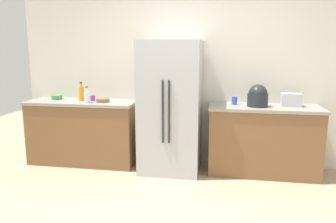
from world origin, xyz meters
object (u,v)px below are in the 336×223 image
bowl_b (103,100)px  rice_cooker (258,97)px  bottle_a (87,97)px  cup_b (234,101)px  bottle_b (81,93)px  cup_a (93,98)px  toaster (291,100)px  bowl_a (57,97)px  refrigerator (171,107)px

bowl_b → rice_cooker: bearing=0.4°
bottle_a → cup_b: 2.03m
bottle_a → cup_b: bearing=6.4°
bottle_b → bowl_b: (0.35, -0.07, -0.09)m
bottle_b → cup_b: bearing=1.4°
cup_b → cup_a: bearing=-179.2°
toaster → bowl_b: (-2.55, -0.10, -0.06)m
toaster → cup_b: size_ratio=2.35×
bottle_b → bowl_b: size_ratio=1.48×
cup_b → bowl_a: size_ratio=0.69×
bottle_b → cup_b: (2.18, 0.05, -0.06)m
cup_b → refrigerator: bearing=-170.3°
toaster → rice_cooker: bearing=-168.3°
bowl_a → toaster: bearing=-0.5°
rice_cooker → bottle_a: (-2.31, -0.12, -0.05)m
refrigerator → cup_b: bearing=9.7°
refrigerator → cup_a: size_ratio=22.77×
bottle_b → bowl_b: bearing=-10.6°
toaster → bowl_b: bearing=-177.7°
bottle_a → bowl_b: 0.22m
bottle_a → bowl_a: size_ratio=1.48×
bowl_a → bowl_b: (0.77, -0.13, -0.00)m
bowl_a → bowl_b: 0.79m
rice_cooker → bottle_a: size_ratio=1.26×
toaster → bowl_a: (-3.33, 0.03, -0.06)m
bottle_b → bottle_a: bearing=-47.3°
rice_cooker → bottle_a: bearing=-177.0°
rice_cooker → cup_a: 2.31m
cup_b → bowl_b: bearing=-176.3°
toaster → cup_a: toaster is taller
rice_cooker → bowl_a: bearing=177.7°
bottle_a → bowl_a: bottle_a is taller
toaster → cup_b: toaster is taller
cup_a → toaster: bearing=0.2°
bottle_a → bowl_a: bearing=157.8°
bottle_a → cup_a: bottle_a is taller
bottle_b → bowl_a: size_ratio=1.76×
refrigerator → cup_b: (0.85, 0.15, 0.09)m
rice_cooker → cup_b: (-0.29, 0.11, -0.08)m
rice_cooker → cup_b: size_ratio=2.73×
toaster → bottle_b: (-2.90, -0.04, 0.03)m
rice_cooker → bowl_b: rice_cooker is taller
bowl_a → refrigerator: bearing=-5.2°
rice_cooker → bowl_a: 2.90m
refrigerator → cup_a: 1.18m
cup_b → bowl_a: cup_b is taller
refrigerator → bottle_b: refrigerator is taller
rice_cooker → bottle_b: bearing=178.8°
refrigerator → toaster: refrigerator is taller
cup_b → bowl_b: cup_b is taller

